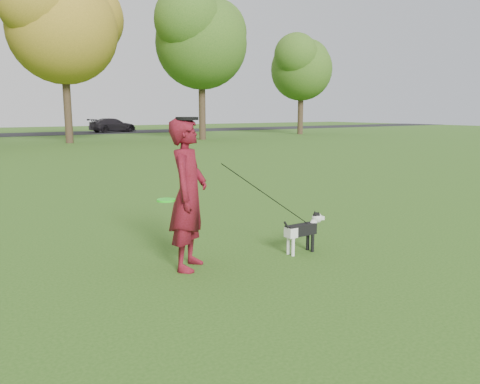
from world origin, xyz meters
TOP-DOWN VIEW (x-y plane):
  - ground at (0.00, 0.00)m, footprint 120.00×120.00m
  - man at (-0.79, 0.44)m, footprint 0.85×0.86m
  - dog at (0.95, 0.12)m, footprint 0.79×0.16m
  - car_right at (11.38, 40.00)m, footprint 4.81×2.62m
  - man_held_items at (0.35, 0.25)m, footprint 2.35×0.47m

SIDE VIEW (x-z plane):
  - ground at x=0.00m, z-range 0.00..0.00m
  - dog at x=0.95m, z-range 0.07..0.67m
  - car_right at x=11.38m, z-range 0.02..1.34m
  - man_held_items at x=0.35m, z-range 0.10..1.71m
  - man at x=-0.79m, z-range 0.00..2.01m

